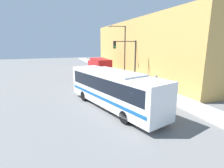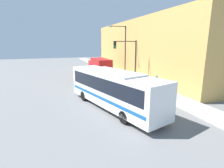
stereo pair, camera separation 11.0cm
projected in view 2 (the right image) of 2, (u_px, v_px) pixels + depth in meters
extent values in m
plane|color=slate|center=(137.00, 119.00, 12.90)|extent=(120.00, 120.00, 0.00)
cube|color=#B7B2A8|center=(115.00, 73.00, 33.11)|extent=(2.50, 70.00, 0.17)
cube|color=tan|center=(143.00, 48.00, 30.99)|extent=(6.00, 32.61, 9.23)
cube|color=white|center=(113.00, 88.00, 14.78)|extent=(5.30, 10.92, 2.71)
cube|color=black|center=(113.00, 83.00, 14.67)|extent=(5.11, 10.11, 1.12)
cube|color=#19599E|center=(113.00, 95.00, 14.92)|extent=(5.22, 10.52, 0.24)
cube|color=silver|center=(113.00, 72.00, 14.46)|extent=(3.80, 6.26, 0.16)
cylinder|color=black|center=(103.00, 92.00, 18.32)|extent=(0.53, 0.98, 0.94)
cylinder|color=black|center=(84.00, 96.00, 17.07)|extent=(0.53, 0.98, 0.94)
cylinder|color=black|center=(147.00, 110.00, 13.37)|extent=(0.53, 0.98, 0.94)
cylinder|color=black|center=(124.00, 117.00, 12.12)|extent=(0.53, 0.98, 0.94)
cube|color=#B21919|center=(101.00, 66.00, 30.73)|extent=(2.31, 6.10, 2.41)
cube|color=#B21919|center=(95.00, 65.00, 34.70)|extent=(2.20, 2.37, 1.70)
cylinder|color=black|center=(91.00, 70.00, 34.18)|extent=(0.25, 0.90, 0.90)
cylinder|color=black|center=(97.00, 74.00, 29.62)|extent=(0.25, 0.90, 0.90)
cylinder|color=red|center=(158.00, 90.00, 19.00)|extent=(0.25, 0.25, 0.62)
sphere|color=red|center=(158.00, 87.00, 18.91)|extent=(0.24, 0.24, 0.24)
cylinder|color=red|center=(159.00, 91.00, 18.86)|extent=(0.11, 0.15, 0.11)
cylinder|color=#2D2D2D|center=(135.00, 62.00, 23.89)|extent=(0.16, 0.16, 5.71)
cylinder|color=#2D2D2D|center=(125.00, 41.00, 22.76)|extent=(3.20, 0.11, 0.11)
cube|color=black|center=(115.00, 45.00, 22.41)|extent=(0.30, 0.24, 0.90)
sphere|color=#19D83F|center=(115.00, 47.00, 22.33)|extent=(0.18, 0.18, 0.18)
cylinder|color=#2D2D2D|center=(145.00, 83.00, 21.51)|extent=(0.06, 0.06, 1.12)
cylinder|color=#4C4C51|center=(145.00, 78.00, 21.36)|extent=(0.14, 0.14, 0.22)
cylinder|color=#2D2D2D|center=(125.00, 52.00, 27.08)|extent=(0.18, 0.18, 7.88)
cylinder|color=#2D2D2D|center=(118.00, 26.00, 25.80)|extent=(2.47, 0.11, 0.11)
ellipsoid|color=gray|center=(110.00, 27.00, 25.42)|extent=(0.56, 0.28, 0.20)
cylinder|color=#47382D|center=(156.00, 87.00, 20.15)|extent=(0.28, 0.28, 0.87)
cylinder|color=#2659A5|center=(156.00, 80.00, 19.97)|extent=(0.34, 0.34, 0.72)
sphere|color=tan|center=(156.00, 76.00, 19.86)|extent=(0.24, 0.24, 0.24)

